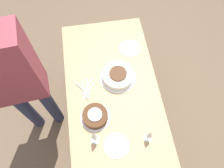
{
  "coord_description": "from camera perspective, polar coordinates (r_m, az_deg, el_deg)",
  "views": [
    {
      "loc": [
        0.8,
        -0.13,
        2.41
      ],
      "look_at": [
        0.0,
        0.0,
        0.78
      ],
      "focal_mm": 35.0,
      "sensor_mm": 36.0,
      "label": 1
    }
  ],
  "objects": [
    {
      "name": "ground_plane",
      "position": [
        2.54,
        0.0,
        -7.85
      ],
      "size": [
        12.0,
        12.0,
        0.0
      ],
      "primitive_type": "plane",
      "color": "brown"
    },
    {
      "name": "wine_glass_near",
      "position": [
        1.62,
        9.86,
        -12.83
      ],
      "size": [
        0.06,
        0.06,
        0.18
      ],
      "color": "silver",
      "rests_on": "dining_table"
    },
    {
      "name": "dining_table",
      "position": [
        1.97,
        0.0,
        -2.2
      ],
      "size": [
        1.44,
        0.78,
        0.73
      ],
      "color": "tan",
      "rests_on": "ground_plane"
    },
    {
      "name": "dessert_plate_left",
      "position": [
        2.07,
        4.6,
        9.23
      ],
      "size": [
        0.2,
        0.2,
        0.01
      ],
      "color": "beige",
      "rests_on": "dining_table"
    },
    {
      "name": "wine_glass_far",
      "position": [
        1.57,
        -4.73,
        -13.21
      ],
      "size": [
        0.06,
        0.06,
        0.23
      ],
      "color": "silver",
      "rests_on": "dining_table"
    },
    {
      "name": "person_cutting",
      "position": [
        1.73,
        -24.22,
        1.29
      ],
      "size": [
        0.26,
        0.42,
        1.68
      ],
      "rotation": [
        0.0,
        0.0,
        1.66
      ],
      "color": "#2D334C",
      "rests_on": "ground_plane"
    },
    {
      "name": "cake_front_chocolate",
      "position": [
        1.73,
        -4.41,
        -8.37
      ],
      "size": [
        0.24,
        0.24,
        0.08
      ],
      "color": "white",
      "rests_on": "dining_table"
    },
    {
      "name": "dessert_plate_right",
      "position": [
        1.71,
        1.18,
        -15.81
      ],
      "size": [
        0.2,
        0.2,
        0.01
      ],
      "color": "beige",
      "rests_on": "dining_table"
    },
    {
      "name": "fork_pile",
      "position": [
        1.86,
        -6.76,
        -1.24
      ],
      "size": [
        0.2,
        0.16,
        0.01
      ],
      "color": "silver",
      "rests_on": "dining_table"
    },
    {
      "name": "cake_center_white",
      "position": [
        1.87,
        1.55,
        2.21
      ],
      "size": [
        0.31,
        0.31,
        0.08
      ],
      "color": "white",
      "rests_on": "dining_table"
    }
  ]
}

